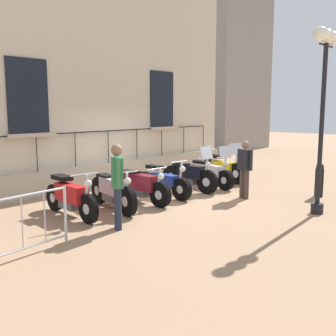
{
  "coord_description": "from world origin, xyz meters",
  "views": [
    {
      "loc": [
        7.66,
        -7.97,
        2.4
      ],
      "look_at": [
        0.48,
        0.0,
        0.8
      ],
      "focal_mm": 42.8,
      "sensor_mm": 36.0,
      "label": 1
    }
  ],
  "objects_px": {
    "motorcycle_silver": "(113,191)",
    "pedestrian_walking": "(117,181)",
    "crowd_barrier": "(10,227)",
    "motorcycle_blue": "(163,182)",
    "motorcycle_black": "(190,175)",
    "motorcycle_white": "(209,173)",
    "motorcycle_yellow": "(223,168)",
    "lamppost": "(324,84)",
    "motorcycle_red": "(71,197)",
    "motorcycle_maroon": "(139,186)",
    "bollard": "(319,180)",
    "pedestrian_standing": "(245,166)"
  },
  "relations": [
    {
      "from": "motorcycle_red",
      "to": "motorcycle_blue",
      "type": "height_order",
      "value": "motorcycle_red"
    },
    {
      "from": "crowd_barrier",
      "to": "motorcycle_white",
      "type": "bearing_deg",
      "value": 100.77
    },
    {
      "from": "motorcycle_white",
      "to": "pedestrian_walking",
      "type": "xyz_separation_m",
      "value": [
        1.27,
        -4.78,
        0.56
      ]
    },
    {
      "from": "motorcycle_white",
      "to": "pedestrian_walking",
      "type": "relative_size",
      "value": 1.21
    },
    {
      "from": "motorcycle_red",
      "to": "motorcycle_silver",
      "type": "distance_m",
      "value": 1.07
    },
    {
      "from": "motorcycle_silver",
      "to": "motorcycle_white",
      "type": "height_order",
      "value": "motorcycle_white"
    },
    {
      "from": "motorcycle_red",
      "to": "bollard",
      "type": "height_order",
      "value": "motorcycle_red"
    },
    {
      "from": "lamppost",
      "to": "motorcycle_blue",
      "type": "bearing_deg",
      "value": -164.83
    },
    {
      "from": "motorcycle_red",
      "to": "motorcycle_yellow",
      "type": "height_order",
      "value": "motorcycle_yellow"
    },
    {
      "from": "motorcycle_silver",
      "to": "lamppost",
      "type": "height_order",
      "value": "lamppost"
    },
    {
      "from": "motorcycle_blue",
      "to": "motorcycle_silver",
      "type": "bearing_deg",
      "value": -87.26
    },
    {
      "from": "motorcycle_silver",
      "to": "pedestrian_walking",
      "type": "bearing_deg",
      "value": -36.39
    },
    {
      "from": "lamppost",
      "to": "pedestrian_standing",
      "type": "distance_m",
      "value": 2.95
    },
    {
      "from": "bollard",
      "to": "pedestrian_standing",
      "type": "distance_m",
      "value": 2.14
    },
    {
      "from": "motorcycle_maroon",
      "to": "motorcycle_black",
      "type": "xyz_separation_m",
      "value": [
        0.03,
        2.01,
        0.03
      ]
    },
    {
      "from": "crowd_barrier",
      "to": "bollard",
      "type": "relative_size",
      "value": 2.38
    },
    {
      "from": "motorcycle_yellow",
      "to": "pedestrian_walking",
      "type": "distance_m",
      "value": 6.02
    },
    {
      "from": "motorcycle_silver",
      "to": "motorcycle_white",
      "type": "xyz_separation_m",
      "value": [
        0.02,
        3.84,
        -0.03
      ]
    },
    {
      "from": "motorcycle_maroon",
      "to": "crowd_barrier",
      "type": "distance_m",
      "value": 4.37
    },
    {
      "from": "motorcycle_blue",
      "to": "lamppost",
      "type": "bearing_deg",
      "value": 15.17
    },
    {
      "from": "motorcycle_blue",
      "to": "motorcycle_black",
      "type": "bearing_deg",
      "value": 85.01
    },
    {
      "from": "motorcycle_red",
      "to": "lamppost",
      "type": "height_order",
      "value": "lamppost"
    },
    {
      "from": "bollard",
      "to": "motorcycle_maroon",
      "type": "bearing_deg",
      "value": -129.54
    },
    {
      "from": "motorcycle_black",
      "to": "lamppost",
      "type": "bearing_deg",
      "value": -0.12
    },
    {
      "from": "motorcycle_blue",
      "to": "motorcycle_white",
      "type": "distance_m",
      "value": 1.97
    },
    {
      "from": "motorcycle_yellow",
      "to": "motorcycle_maroon",
      "type": "bearing_deg",
      "value": -88.0
    },
    {
      "from": "motorcycle_red",
      "to": "pedestrian_walking",
      "type": "height_order",
      "value": "pedestrian_walking"
    },
    {
      "from": "motorcycle_black",
      "to": "bollard",
      "type": "xyz_separation_m",
      "value": [
        3.11,
        1.78,
        0.0
      ]
    },
    {
      "from": "motorcycle_white",
      "to": "pedestrian_walking",
      "type": "distance_m",
      "value": 4.98
    },
    {
      "from": "lamppost",
      "to": "motorcycle_maroon",
      "type": "bearing_deg",
      "value": -152.22
    },
    {
      "from": "crowd_barrier",
      "to": "motorcycle_blue",
      "type": "bearing_deg",
      "value": 105.92
    },
    {
      "from": "motorcycle_silver",
      "to": "bollard",
      "type": "relative_size",
      "value": 2.31
    },
    {
      "from": "motorcycle_black",
      "to": "pedestrian_walking",
      "type": "height_order",
      "value": "pedestrian_walking"
    },
    {
      "from": "pedestrian_walking",
      "to": "motorcycle_white",
      "type": "bearing_deg",
      "value": 104.84
    },
    {
      "from": "pedestrian_walking",
      "to": "motorcycle_maroon",
      "type": "bearing_deg",
      "value": 125.18
    },
    {
      "from": "motorcycle_blue",
      "to": "motorcycle_black",
      "type": "height_order",
      "value": "motorcycle_black"
    },
    {
      "from": "motorcycle_blue",
      "to": "pedestrian_standing",
      "type": "distance_m",
      "value": 2.26
    },
    {
      "from": "motorcycle_red",
      "to": "motorcycle_black",
      "type": "height_order",
      "value": "motorcycle_black"
    },
    {
      "from": "motorcycle_blue",
      "to": "motorcycle_red",
      "type": "bearing_deg",
      "value": -91.75
    },
    {
      "from": "motorcycle_black",
      "to": "lamppost",
      "type": "distance_m",
      "value": 4.52
    },
    {
      "from": "motorcycle_black",
      "to": "motorcycle_white",
      "type": "relative_size",
      "value": 0.97
    },
    {
      "from": "motorcycle_maroon",
      "to": "lamppost",
      "type": "distance_m",
      "value": 4.98
    },
    {
      "from": "motorcycle_black",
      "to": "motorcycle_white",
      "type": "xyz_separation_m",
      "value": [
        0.02,
        0.91,
        -0.05
      ]
    },
    {
      "from": "pedestrian_standing",
      "to": "pedestrian_walking",
      "type": "xyz_separation_m",
      "value": [
        -0.42,
        -4.09,
        0.1
      ]
    },
    {
      "from": "motorcycle_blue",
      "to": "motorcycle_white",
      "type": "bearing_deg",
      "value": 86.83
    },
    {
      "from": "motorcycle_red",
      "to": "motorcycle_white",
      "type": "relative_size",
      "value": 1.02
    },
    {
      "from": "motorcycle_blue",
      "to": "motorcycle_white",
      "type": "relative_size",
      "value": 1.01
    },
    {
      "from": "motorcycle_black",
      "to": "lamppost",
      "type": "xyz_separation_m",
      "value": [
        3.78,
        -0.01,
        2.48
      ]
    },
    {
      "from": "motorcycle_yellow",
      "to": "motorcycle_red",
      "type": "bearing_deg",
      "value": -90.17
    },
    {
      "from": "motorcycle_black",
      "to": "bollard",
      "type": "height_order",
      "value": "motorcycle_black"
    }
  ]
}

